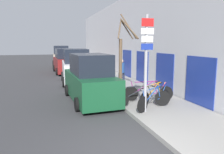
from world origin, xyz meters
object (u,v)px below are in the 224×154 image
object	(u,v)px
pedestrian_near	(122,70)
bicycle_2	(155,95)
bicycle_1	(142,97)
street_tree	(122,57)
parked_car_1	(76,68)
bicycle_0	(155,99)
parked_car_2	(65,62)
parked_car_3	(61,57)
parked_car_0	(90,80)
pedestrian_far	(101,61)
bicycle_3	(148,92)
signpost	(146,60)

from	to	relation	value
pedestrian_near	bicycle_2	bearing A→B (deg)	-100.49
bicycle_1	street_tree	distance (m)	2.74
bicycle_2	parked_car_1	size ratio (longest dim) A/B	0.48
bicycle_2	parked_car_1	xyz separation A→B (m)	(-2.60, 6.83, 0.55)
bicycle_0	parked_car_2	bearing A→B (deg)	-18.95
parked_car_2	parked_car_3	xyz separation A→B (m)	(0.01, 5.25, 0.09)
bicycle_2	parked_car_0	distance (m)	3.17
pedestrian_near	street_tree	xyz separation A→B (m)	(-0.86, -2.48, 1.01)
bicycle_0	pedestrian_near	bearing A→B (deg)	-33.55
parked_car_3	street_tree	distance (m)	15.98
bicycle_0	parked_car_3	distance (m)	18.62
bicycle_2	pedestrian_far	world-z (taller)	pedestrian_far
bicycle_3	parked_car_3	world-z (taller)	parked_car_3
bicycle_3	parked_car_3	bearing A→B (deg)	25.09
parked_car_0	signpost	bearing A→B (deg)	-61.53
parked_car_1	parked_car_3	size ratio (longest dim) A/B	0.96
parked_car_2	pedestrian_far	xyz separation A→B (m)	(3.42, -0.49, 0.02)
bicycle_0	pedestrian_near	distance (m)	5.13
pedestrian_far	street_tree	distance (m)	10.26
bicycle_3	pedestrian_near	xyz separation A→B (m)	(0.09, 3.96, 0.55)
bicycle_3	pedestrian_far	size ratio (longest dim) A/B	1.42
bicycle_0	pedestrian_near	world-z (taller)	pedestrian_near
pedestrian_far	street_tree	world-z (taller)	street_tree
signpost	parked_car_1	bearing A→B (deg)	101.76
bicycle_2	street_tree	size ratio (longest dim) A/B	0.50
parked_car_1	signpost	bearing A→B (deg)	-75.43
parked_car_2	pedestrian_near	size ratio (longest dim) A/B	2.81
bicycle_1	bicycle_3	xyz separation A→B (m)	(0.67, 0.77, 0.01)
bicycle_1	bicycle_2	xyz separation A→B (m)	(0.79, 0.31, -0.00)
bicycle_2	pedestrian_near	xyz separation A→B (m)	(-0.03, 4.42, 0.56)
bicycle_2	parked_car_2	size ratio (longest dim) A/B	0.44
bicycle_3	pedestrian_far	world-z (taller)	pedestrian_far
bicycle_1	parked_car_0	bearing A→B (deg)	53.54
bicycle_1	parked_car_1	xyz separation A→B (m)	(-1.81, 7.14, 0.55)
bicycle_1	pedestrian_far	bearing A→B (deg)	5.52
pedestrian_near	street_tree	world-z (taller)	street_tree
bicycle_0	bicycle_1	xyz separation A→B (m)	(-0.40, 0.36, 0.01)
signpost	parked_car_0	xyz separation A→B (m)	(-1.64, 2.71, -1.15)
bicycle_1	parked_car_1	world-z (taller)	parked_car_1
bicycle_0	pedestrian_far	bearing A→B (deg)	-33.82
signpost	pedestrian_near	world-z (taller)	signpost
parked_car_3	pedestrian_near	distance (m)	13.65
bicycle_1	bicycle_2	world-z (taller)	bicycle_1
bicycle_0	street_tree	xyz separation A→B (m)	(-0.50, 2.61, 1.58)
parked_car_1	parked_car_2	size ratio (longest dim) A/B	0.93
parked_car_0	parked_car_2	xyz separation A→B (m)	(-0.23, 10.79, 0.00)
signpost	parked_car_1	distance (m)	8.05
bicycle_0	bicycle_3	xyz separation A→B (m)	(0.27, 1.13, 0.02)
pedestrian_near	parked_car_2	bearing A→B (deg)	98.31
bicycle_0	parked_car_0	size ratio (longest dim) A/B	0.43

